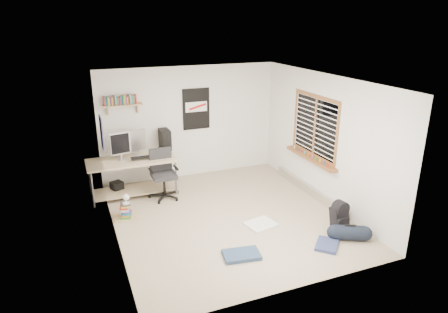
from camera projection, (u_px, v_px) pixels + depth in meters
name	position (u px, v px, depth m)	size (l,w,h in m)	color
floor	(228.00, 217.00, 7.35)	(4.00, 4.50, 0.01)	gray
ceiling	(228.00, 80.00, 6.53)	(4.00, 4.50, 0.01)	white
back_wall	(190.00, 122.00, 8.92)	(4.00, 0.01, 2.50)	silver
left_wall	(110.00, 168.00, 6.24)	(0.01, 4.50, 2.50)	silver
right_wall	(325.00, 140.00, 7.64)	(0.01, 4.50, 2.50)	silver
desk	(133.00, 178.00, 8.16)	(1.76, 0.77, 0.80)	tan
monitor_left	(121.00, 147.00, 7.92)	(0.41, 0.10, 0.45)	#A6A6AB
monitor_right	(138.00, 144.00, 8.16)	(0.39, 0.10, 0.43)	#B3B2B7
pc_tower	(165.00, 139.00, 8.50)	(0.19, 0.41, 0.42)	black
keyboard	(140.00, 157.00, 8.01)	(0.37, 0.13, 0.02)	black
speaker_left	(113.00, 151.00, 8.16)	(0.09, 0.09, 0.19)	black
speaker_right	(161.00, 152.00, 8.09)	(0.09, 0.09, 0.18)	black
office_chair	(164.00, 175.00, 7.98)	(0.65, 0.65, 1.00)	#232326
wall_shelf	(123.00, 105.00, 8.13)	(0.80, 0.22, 0.24)	tan
poster_back_wall	(196.00, 109.00, 8.85)	(0.62, 0.03, 0.92)	black
poster_left_wall	(102.00, 133.00, 7.21)	(0.02, 0.42, 0.60)	navy
window	(314.00, 126.00, 7.82)	(0.10, 1.50, 1.26)	brown
baseboard_heater	(309.00, 190.00, 8.27)	(0.08, 2.50, 0.18)	#B7B2A8
backpack	(339.00, 217.00, 6.91)	(0.30, 0.24, 0.39)	black
duffel_bag	(350.00, 232.00, 6.55)	(0.25, 0.25, 0.49)	black
tshirt	(261.00, 224.00, 7.03)	(0.49, 0.42, 0.04)	silver
jeans_a	(242.00, 255.00, 6.11)	(0.56, 0.36, 0.06)	navy
jeans_b	(327.00, 245.00, 6.39)	(0.44, 0.33, 0.05)	navy
book_stack	(125.00, 210.00, 7.28)	(0.40, 0.33, 0.27)	brown
desk_lamp	(126.00, 199.00, 7.19)	(0.12, 0.21, 0.21)	silver
subwoofer	(117.00, 187.00, 8.26)	(0.22, 0.22, 0.25)	black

